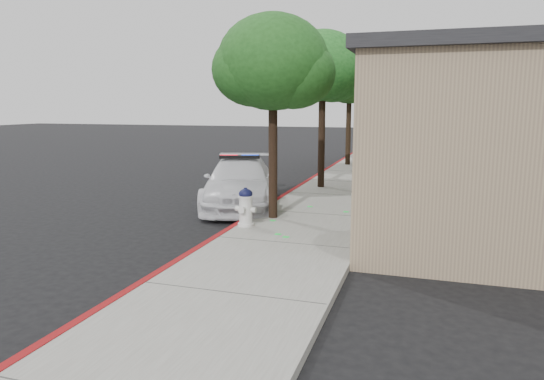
{
  "coord_description": "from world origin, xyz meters",
  "views": [
    {
      "loc": [
        4.47,
        -9.77,
        3.03
      ],
      "look_at": [
        0.88,
        1.57,
        0.99
      ],
      "focal_mm": 32.52,
      "sensor_mm": 36.0,
      "label": 1
    }
  ],
  "objects_px": {
    "street_tree_near": "(273,67)",
    "street_tree_mid": "(323,69)",
    "fire_hydrant": "(246,207)",
    "police_car": "(240,182)",
    "clapboard_building": "(496,132)",
    "street_tree_far": "(350,81)"
  },
  "relations": [
    {
      "from": "fire_hydrant",
      "to": "street_tree_mid",
      "type": "bearing_deg",
      "value": 89.67
    },
    {
      "from": "street_tree_near",
      "to": "street_tree_mid",
      "type": "height_order",
      "value": "street_tree_mid"
    },
    {
      "from": "street_tree_mid",
      "to": "clapboard_building",
      "type": "bearing_deg",
      "value": 14.74
    },
    {
      "from": "police_car",
      "to": "street_tree_far",
      "type": "distance_m",
      "value": 11.21
    },
    {
      "from": "street_tree_near",
      "to": "street_tree_far",
      "type": "bearing_deg",
      "value": 89.83
    },
    {
      "from": "street_tree_near",
      "to": "street_tree_mid",
      "type": "relative_size",
      "value": 0.94
    },
    {
      "from": "fire_hydrant",
      "to": "clapboard_building",
      "type": "bearing_deg",
      "value": 55.46
    },
    {
      "from": "police_car",
      "to": "street_tree_near",
      "type": "relative_size",
      "value": 1.05
    },
    {
      "from": "clapboard_building",
      "to": "street_tree_mid",
      "type": "distance_m",
      "value": 6.4
    },
    {
      "from": "street_tree_near",
      "to": "clapboard_building",
      "type": "bearing_deg",
      "value": 48.65
    },
    {
      "from": "street_tree_far",
      "to": "street_tree_near",
      "type": "bearing_deg",
      "value": -90.17
    },
    {
      "from": "street_tree_near",
      "to": "fire_hydrant",
      "type": "bearing_deg",
      "value": -108.39
    },
    {
      "from": "fire_hydrant",
      "to": "street_tree_near",
      "type": "bearing_deg",
      "value": 75.92
    },
    {
      "from": "clapboard_building",
      "to": "street_tree_mid",
      "type": "relative_size",
      "value": 3.82
    },
    {
      "from": "police_car",
      "to": "street_tree_mid",
      "type": "bearing_deg",
      "value": 45.46
    },
    {
      "from": "police_car",
      "to": "fire_hydrant",
      "type": "height_order",
      "value": "police_car"
    },
    {
      "from": "police_car",
      "to": "street_tree_near",
      "type": "distance_m",
      "value": 4.06
    },
    {
      "from": "street_tree_near",
      "to": "street_tree_mid",
      "type": "bearing_deg",
      "value": 88.28
    },
    {
      "from": "street_tree_near",
      "to": "police_car",
      "type": "bearing_deg",
      "value": 131.88
    },
    {
      "from": "street_tree_near",
      "to": "street_tree_far",
      "type": "xyz_separation_m",
      "value": [
        0.04,
        12.34,
        0.22
      ]
    },
    {
      "from": "police_car",
      "to": "street_tree_near",
      "type": "xyz_separation_m",
      "value": [
        1.63,
        -1.81,
        3.25
      ]
    },
    {
      "from": "fire_hydrant",
      "to": "street_tree_near",
      "type": "xyz_separation_m",
      "value": [
        0.36,
        1.07,
        3.36
      ]
    }
  ]
}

